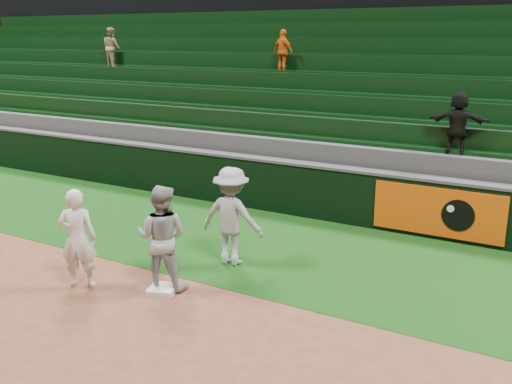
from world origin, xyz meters
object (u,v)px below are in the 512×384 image
(first_base, at_px, (163,290))
(first_baseman, at_px, (78,238))
(baserunner, at_px, (162,238))
(base_coach, at_px, (232,216))

(first_base, bearing_deg, first_baseman, -160.51)
(first_base, xyz_separation_m, baserunner, (-0.10, 0.17, 0.83))
(baserunner, distance_m, base_coach, 1.49)
(first_baseman, height_order, base_coach, base_coach)
(baserunner, xyz_separation_m, base_coach, (0.43, 1.43, 0.03))
(baserunner, relative_size, base_coach, 0.97)
(first_base, bearing_deg, base_coach, 78.35)
(first_baseman, bearing_deg, first_base, 170.60)
(first_base, distance_m, base_coach, 1.84)
(first_base, distance_m, baserunner, 0.85)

